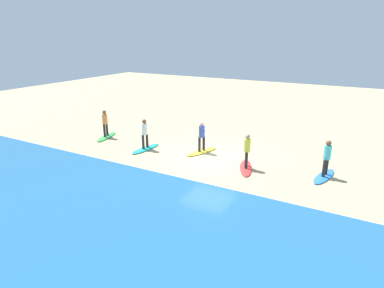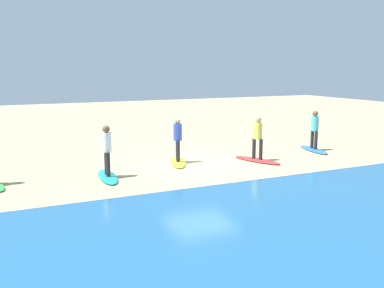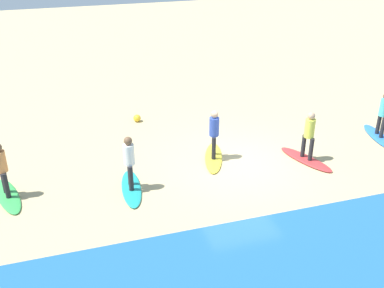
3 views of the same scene
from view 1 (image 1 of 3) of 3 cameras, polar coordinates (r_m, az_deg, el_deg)
name	(u,v)px [view 1 (image 1 of 3)]	position (r m, az deg, el deg)	size (l,w,h in m)	color
ground_plane	(209,157)	(16.89, 3.02, -2.37)	(60.00, 60.00, 0.00)	tan
surfboard_blue	(324,176)	(15.72, 22.16, -5.26)	(2.10, 0.56, 0.09)	blue
surfer_blue	(327,155)	(15.37, 22.61, -1.87)	(0.32, 0.45, 1.64)	#232328
surfboard_red	(246,168)	(15.67, 9.42, -4.14)	(2.10, 0.56, 0.09)	red
surfer_red	(247,148)	(15.32, 9.61, -0.72)	(0.32, 0.44, 1.64)	#232328
surfboard_yellow	(202,152)	(17.57, 1.68, -1.34)	(2.10, 0.56, 0.09)	yellow
surfer_yellow	(202,134)	(17.26, 1.71, 1.76)	(0.32, 0.44, 1.64)	#232328
surfboard_teal	(146,149)	(18.21, -8.17, -0.81)	(2.10, 0.56, 0.09)	teal
surfer_teal	(145,132)	(17.91, -8.31, 2.19)	(0.32, 0.46, 1.64)	#232328
surfboard_green	(106,137)	(20.83, -14.81, 1.24)	(2.10, 0.56, 0.09)	green
surfer_green	(105,121)	(20.56, -15.04, 3.88)	(0.32, 0.45, 1.64)	#232328
beach_ball	(202,129)	(21.52, 1.83, 2.69)	(0.29, 0.29, 0.29)	yellow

